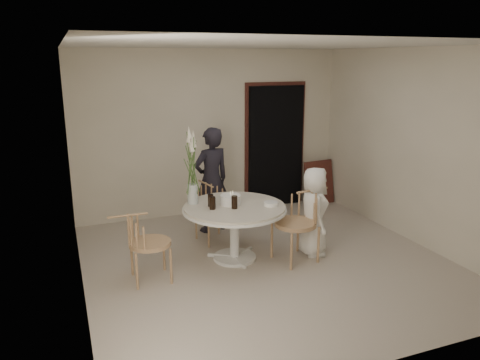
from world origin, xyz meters
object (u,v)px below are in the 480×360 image
object	(u,v)px
chair_far	(210,203)
birthday_cake	(231,200)
table	(235,214)
girl	(211,180)
flower_vase	(192,167)
chair_left	(139,237)
chair_right	(304,215)
boy	(314,211)

from	to	relation	value
chair_far	birthday_cake	size ratio (longest dim) A/B	3.13
table	girl	bearing A→B (deg)	87.30
table	girl	size ratio (longest dim) A/B	0.84
table	flower_vase	distance (m)	0.81
table	chair_left	world-z (taller)	chair_left
girl	flower_vase	world-z (taller)	flower_vase
birthday_cake	chair_far	bearing A→B (deg)	93.41
chair_right	flower_vase	xyz separation A→B (m)	(-1.31, 0.59, 0.61)
chair_right	birthday_cake	world-z (taller)	chair_right
chair_right	chair_left	world-z (taller)	chair_right
girl	boy	bearing A→B (deg)	112.46
boy	chair_far	bearing A→B (deg)	63.83
table	birthday_cake	distance (m)	0.19
chair_right	flower_vase	bearing A→B (deg)	-123.52
girl	flower_vase	size ratio (longest dim) A/B	1.56
table	boy	xyz separation A→B (m)	(1.04, -0.22, -0.02)
chair_far	boy	size ratio (longest dim) A/B	0.69
birthday_cake	table	bearing A→B (deg)	-67.78
chair_far	chair_right	bearing A→B (deg)	-61.85
chair_left	boy	bearing A→B (deg)	-90.12
chair_left	flower_vase	size ratio (longest dim) A/B	0.84
table	chair_left	bearing A→B (deg)	-171.23
girl	boy	xyz separation A→B (m)	(0.98, -1.33, -0.20)
chair_right	chair_left	distance (m)	2.09
chair_left	birthday_cake	world-z (taller)	birthday_cake
chair_far	girl	size ratio (longest dim) A/B	0.52
chair_left	flower_vase	distance (m)	1.13
birthday_cake	boy	bearing A→B (deg)	-15.15
boy	flower_vase	bearing A→B (deg)	88.26
chair_far	boy	bearing A→B (deg)	-54.10
chair_left	chair_far	bearing A→B (deg)	-48.76
chair_right	birthday_cake	distance (m)	0.96
chair_left	boy	distance (m)	2.28
table	chair_far	bearing A→B (deg)	95.10
chair_far	chair_left	size ratio (longest dim) A/B	0.96
flower_vase	boy	bearing A→B (deg)	-18.67
boy	chair_right	bearing A→B (deg)	129.62
boy	flower_vase	xyz separation A→B (m)	(-1.50, 0.51, 0.62)
chair_left	birthday_cake	distance (m)	1.27
flower_vase	chair_right	bearing A→B (deg)	-24.31
chair_far	flower_vase	world-z (taller)	flower_vase
girl	boy	size ratio (longest dim) A/B	1.33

